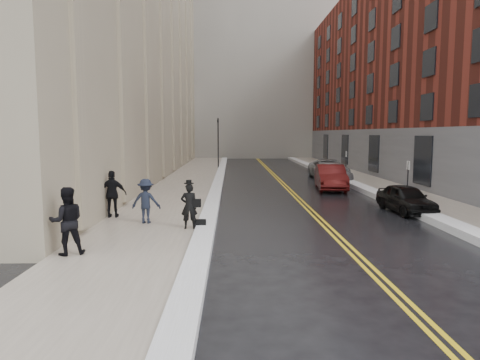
{
  "coord_description": "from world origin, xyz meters",
  "views": [
    {
      "loc": [
        -1.24,
        -13.84,
        3.65
      ],
      "look_at": [
        -0.87,
        4.87,
        1.6
      ],
      "focal_mm": 32.0,
      "sensor_mm": 36.0,
      "label": 1
    }
  ],
  "objects_px": {
    "car_silver_far": "(328,169)",
    "car_black": "(406,199)",
    "pedestrian_b": "(146,201)",
    "car_silver_near": "(332,172)",
    "car_maroon": "(331,177)",
    "pedestrian_main": "(189,206)",
    "pedestrian_c": "(113,194)",
    "pedestrian_a": "(67,221)"
  },
  "relations": [
    {
      "from": "car_maroon",
      "to": "car_silver_near",
      "type": "relative_size",
      "value": 0.99
    },
    {
      "from": "car_black",
      "to": "pedestrian_a",
      "type": "distance_m",
      "value": 14.65
    },
    {
      "from": "car_silver_far",
      "to": "pedestrian_a",
      "type": "distance_m",
      "value": 25.18
    },
    {
      "from": "car_silver_far",
      "to": "pedestrian_b",
      "type": "bearing_deg",
      "value": -120.61
    },
    {
      "from": "pedestrian_c",
      "to": "car_maroon",
      "type": "bearing_deg",
      "value": -142.91
    },
    {
      "from": "pedestrian_b",
      "to": "car_maroon",
      "type": "bearing_deg",
      "value": -127.81
    },
    {
      "from": "pedestrian_b",
      "to": "pedestrian_c",
      "type": "xyz_separation_m",
      "value": [
        -1.62,
        1.19,
        0.11
      ]
    },
    {
      "from": "car_silver_near",
      "to": "pedestrian_a",
      "type": "relative_size",
      "value": 2.52
    },
    {
      "from": "car_black",
      "to": "pedestrian_main",
      "type": "xyz_separation_m",
      "value": [
        -9.6,
        -3.8,
        0.34
      ]
    },
    {
      "from": "car_black",
      "to": "pedestrian_main",
      "type": "relative_size",
      "value": 2.28
    },
    {
      "from": "pedestrian_a",
      "to": "car_silver_near",
      "type": "bearing_deg",
      "value": -144.93
    },
    {
      "from": "pedestrian_b",
      "to": "pedestrian_main",
      "type": "bearing_deg",
      "value": 154.2
    },
    {
      "from": "pedestrian_main",
      "to": "pedestrian_a",
      "type": "xyz_separation_m",
      "value": [
        -3.18,
        -3.34,
        0.15
      ]
    },
    {
      "from": "car_silver_near",
      "to": "pedestrian_a",
      "type": "height_order",
      "value": "pedestrian_a"
    },
    {
      "from": "car_silver_far",
      "to": "car_black",
      "type": "bearing_deg",
      "value": -87.13
    },
    {
      "from": "car_maroon",
      "to": "pedestrian_a",
      "type": "bearing_deg",
      "value": -119.82
    },
    {
      "from": "pedestrian_b",
      "to": "pedestrian_c",
      "type": "height_order",
      "value": "pedestrian_c"
    },
    {
      "from": "pedestrian_main",
      "to": "car_maroon",
      "type": "bearing_deg",
      "value": -129.07
    },
    {
      "from": "car_maroon",
      "to": "pedestrian_c",
      "type": "relative_size",
      "value": 2.51
    },
    {
      "from": "pedestrian_a",
      "to": "car_black",
      "type": "bearing_deg",
      "value": -174.11
    },
    {
      "from": "car_maroon",
      "to": "car_silver_near",
      "type": "xyz_separation_m",
      "value": [
        1.26,
        4.93,
        -0.09
      ]
    },
    {
      "from": "car_maroon",
      "to": "pedestrian_c",
      "type": "height_order",
      "value": "pedestrian_c"
    },
    {
      "from": "car_silver_near",
      "to": "pedestrian_b",
      "type": "distance_m",
      "value": 19.32
    },
    {
      "from": "car_silver_far",
      "to": "pedestrian_b",
      "type": "relative_size",
      "value": 3.25
    },
    {
      "from": "car_black",
      "to": "car_maroon",
      "type": "relative_size",
      "value": 0.78
    },
    {
      "from": "pedestrian_b",
      "to": "pedestrian_c",
      "type": "bearing_deg",
      "value": -32.21
    },
    {
      "from": "car_maroon",
      "to": "pedestrian_a",
      "type": "relative_size",
      "value": 2.5
    },
    {
      "from": "pedestrian_b",
      "to": "car_black",
      "type": "bearing_deg",
      "value": -162.22
    },
    {
      "from": "car_silver_near",
      "to": "pedestrian_c",
      "type": "distance_m",
      "value": 19.38
    },
    {
      "from": "car_maroon",
      "to": "pedestrian_main",
      "type": "bearing_deg",
      "value": -117.44
    },
    {
      "from": "car_maroon",
      "to": "pedestrian_main",
      "type": "relative_size",
      "value": 2.94
    },
    {
      "from": "car_black",
      "to": "car_silver_near",
      "type": "bearing_deg",
      "value": 87.28
    },
    {
      "from": "car_maroon",
      "to": "car_silver_far",
      "type": "relative_size",
      "value": 0.87
    },
    {
      "from": "car_maroon",
      "to": "pedestrian_c",
      "type": "xyz_separation_m",
      "value": [
        -11.4,
        -9.73,
        0.32
      ]
    },
    {
      "from": "pedestrian_c",
      "to": "car_silver_near",
      "type": "bearing_deg",
      "value": -134.22
    },
    {
      "from": "pedestrian_main",
      "to": "pedestrian_b",
      "type": "relative_size",
      "value": 0.96
    },
    {
      "from": "car_silver_near",
      "to": "car_silver_far",
      "type": "height_order",
      "value": "car_silver_far"
    },
    {
      "from": "car_maroon",
      "to": "car_silver_far",
      "type": "xyz_separation_m",
      "value": [
        1.35,
        6.56,
        -0.03
      ]
    },
    {
      "from": "pedestrian_main",
      "to": "pedestrian_c",
      "type": "distance_m",
      "value": 4.06
    },
    {
      "from": "car_silver_far",
      "to": "car_maroon",
      "type": "bearing_deg",
      "value": -99.71
    },
    {
      "from": "car_silver_near",
      "to": "pedestrian_b",
      "type": "bearing_deg",
      "value": -128.95
    },
    {
      "from": "car_silver_near",
      "to": "pedestrian_c",
      "type": "bearing_deg",
      "value": -134.89
    }
  ]
}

